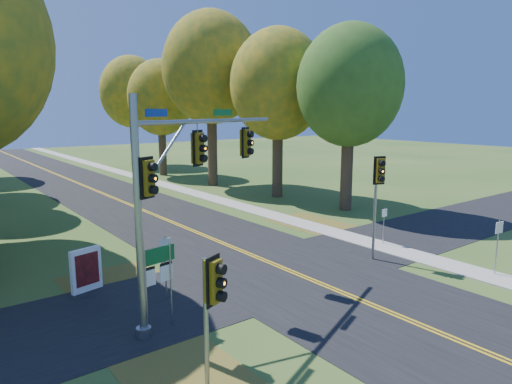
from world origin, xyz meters
TOP-DOWN VIEW (x-y plane):
  - ground at (0.00, 0.00)m, footprint 160.00×160.00m
  - road_main at (0.00, 0.00)m, footprint 8.00×160.00m
  - road_cross at (0.00, 2.00)m, footprint 60.00×6.00m
  - centerline_left at (-0.10, 0.00)m, footprint 0.10×160.00m
  - centerline_right at (0.10, 0.00)m, footprint 0.10×160.00m
  - sidewalk_east at (6.20, 0.00)m, footprint 1.60×160.00m
  - leaf_patch_w_near at (-6.50, 4.00)m, footprint 4.00×6.00m
  - leaf_patch_e at (6.80, 6.00)m, footprint 3.50×8.00m
  - leaf_patch_w_far at (-7.50, -3.00)m, footprint 3.00×5.00m
  - tree_e_a at (11.57, 8.77)m, footprint 7.20×7.20m
  - tree_e_b at (10.97, 15.58)m, footprint 7.60×7.60m
  - tree_e_c at (9.88, 23.69)m, footprint 8.80×8.80m
  - tree_e_d at (9.26, 32.87)m, footprint 7.00×7.00m
  - tree_e_e at (10.47, 43.58)m, footprint 7.80×7.80m
  - traffic_mast at (-5.63, 0.73)m, footprint 7.58×3.54m
  - east_signal_pole at (4.11, 0.31)m, footprint 0.53×0.65m
  - ped_signal_pole at (-7.20, -3.62)m, footprint 0.52×0.63m
  - route_sign_cluster at (-6.89, 0.13)m, footprint 1.29×0.26m
  - info_kiosk at (-7.74, 4.76)m, footprint 1.25×0.46m
  - reg_sign_e_north at (6.62, 1.75)m, footprint 0.37×0.06m
  - reg_sign_e_south at (6.65, -4.01)m, footprint 0.46×0.10m
  - reg_sign_w at (-5.64, 2.18)m, footprint 0.46×0.09m

SIDE VIEW (x-z plane):
  - ground at x=0.00m, z-range 0.00..0.00m
  - leaf_patch_w_near at x=-6.50m, z-range 0.00..0.01m
  - leaf_patch_e at x=6.80m, z-range 0.00..0.01m
  - leaf_patch_w_far at x=-7.50m, z-range 0.00..0.01m
  - road_cross at x=0.00m, z-range 0.00..0.02m
  - road_main at x=0.00m, z-range 0.00..0.02m
  - centerline_left at x=-0.10m, z-range 0.02..0.03m
  - centerline_right at x=0.10m, z-range 0.02..0.03m
  - sidewalk_east at x=6.20m, z-range 0.00..0.06m
  - info_kiosk at x=-7.74m, z-range 0.00..1.72m
  - reg_sign_e_north at x=6.62m, z-range 0.36..2.31m
  - reg_sign_e_south at x=6.65m, z-range 0.45..2.87m
  - reg_sign_w at x=-5.64m, z-range 0.45..2.88m
  - route_sign_cluster at x=-6.89m, z-range 0.57..3.37m
  - ped_signal_pole at x=-7.20m, z-range 0.85..4.36m
  - east_signal_pole at x=4.11m, z-range 1.27..6.17m
  - traffic_mast at x=-5.63m, z-range 1.06..8.46m
  - tree_e_d at x=9.26m, z-range 2.08..14.40m
  - tree_e_a at x=11.57m, z-range 2.16..14.90m
  - tree_e_b at x=10.97m, z-range 2.23..15.56m
  - tree_e_e at x=10.47m, z-range 2.32..16.06m
  - tree_e_c at x=9.88m, z-range 2.77..18.56m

